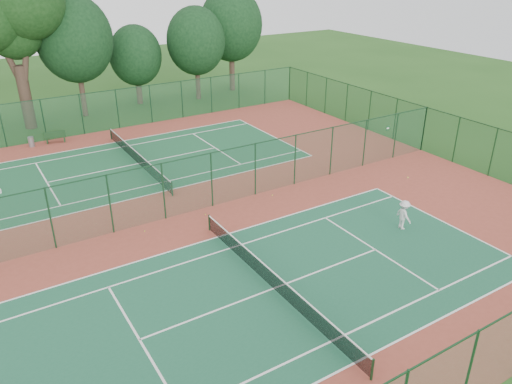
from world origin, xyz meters
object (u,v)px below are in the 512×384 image
trash_bin (31,142)px  bench (55,137)px  big_tree (10,13)px  player_near (404,215)px

trash_bin → bench: bearing=-3.6°
trash_bin → bench: size_ratio=0.47×
bench → big_tree: (-0.90, 5.48, 9.14)m
player_near → trash_bin: player_near is taller
player_near → trash_bin: (-15.24, 25.19, -0.46)m
big_tree → bench: bearing=-80.7°
trash_bin → big_tree: size_ratio=0.06×
player_near → trash_bin: size_ratio=2.12×
bench → trash_bin: bearing=-171.1°
player_near → big_tree: 34.86m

